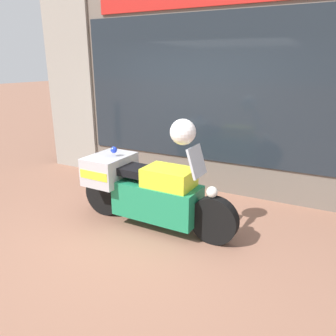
% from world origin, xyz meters
% --- Properties ---
extents(ground_plane, '(60.00, 60.00, 0.00)m').
position_xyz_m(ground_plane, '(0.00, 0.00, 0.00)').
color(ground_plane, '#8E604C').
extents(shop_building, '(6.55, 0.55, 3.32)m').
position_xyz_m(shop_building, '(-0.48, 2.00, 1.67)').
color(shop_building, '#6B6056').
rests_on(shop_building, ground).
extents(window_display, '(5.01, 0.30, 2.01)m').
position_xyz_m(window_display, '(0.47, 2.03, 0.48)').
color(window_display, slate).
rests_on(window_display, ground).
extents(paramedic_motorcycle, '(2.30, 0.72, 1.19)m').
position_xyz_m(paramedic_motorcycle, '(-0.07, 0.19, 0.53)').
color(paramedic_motorcycle, black).
rests_on(paramedic_motorcycle, ground).
extents(white_helmet, '(0.31, 0.31, 0.31)m').
position_xyz_m(white_helmet, '(0.49, 0.18, 1.35)').
color(white_helmet, white).
rests_on(white_helmet, paramedic_motorcycle).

